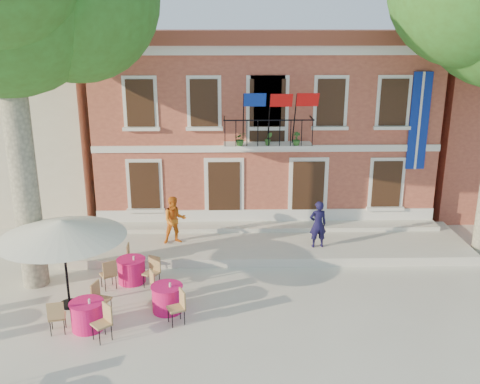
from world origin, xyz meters
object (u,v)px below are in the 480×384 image
patio_umbrella (62,229)px  cafe_table_4 (167,297)px  pedestrian_orange (175,220)px  pedestrian_navy (318,224)px  cafe_table_3 (131,269)px  cafe_table_0 (87,314)px

patio_umbrella → cafe_table_4: (2.84, -0.37, -1.92)m
pedestrian_orange → pedestrian_navy: bearing=-20.5°
pedestrian_orange → cafe_table_4: size_ratio=0.88×
patio_umbrella → cafe_table_3: size_ratio=1.87×
pedestrian_orange → cafe_table_3: bearing=-130.1°
patio_umbrella → cafe_table_3: bearing=43.2°
cafe_table_4 → pedestrian_orange: bearing=92.3°
cafe_table_0 → cafe_table_4: size_ratio=0.95×
patio_umbrella → cafe_table_3: 2.85m
cafe_table_3 → pedestrian_orange: bearing=64.9°
cafe_table_3 → cafe_table_4: bearing=-54.4°
pedestrian_navy → patio_umbrella: bearing=16.4°
patio_umbrella → cafe_table_4: size_ratio=1.82×
patio_umbrella → cafe_table_3: patio_umbrella is taller
pedestrian_orange → cafe_table_4: 4.31m
cafe_table_3 → cafe_table_4: same height
pedestrian_navy → pedestrian_orange: pedestrian_orange is taller
cafe_table_0 → cafe_table_3: bearing=75.4°
pedestrian_navy → pedestrian_orange: 5.00m
cafe_table_0 → pedestrian_navy: bearing=34.3°
pedestrian_navy → cafe_table_3: pedestrian_navy is taller
pedestrian_orange → cafe_table_0: (-1.84, -5.11, -0.72)m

